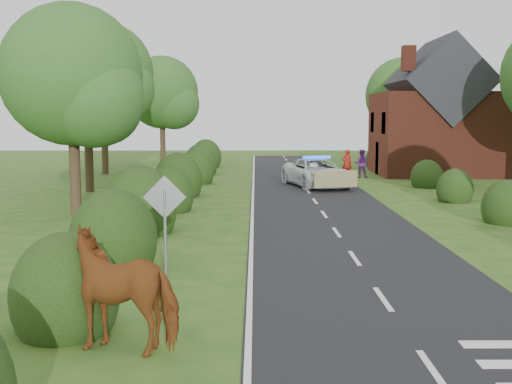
{
  "coord_description": "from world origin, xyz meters",
  "views": [
    {
      "loc": [
        -2.78,
        -13.56,
        3.99
      ],
      "look_at": [
        -2.75,
        8.9,
        1.3
      ],
      "focal_mm": 45.0,
      "sensor_mm": 36.0,
      "label": 1
    }
  ],
  "objects_px": {
    "cow": "(127,297)",
    "pedestrian_red": "(347,163)",
    "road_sign": "(165,211)",
    "police_van": "(317,173)",
    "pedestrian_purple": "(361,164)"
  },
  "relations": [
    {
      "from": "road_sign",
      "to": "police_van",
      "type": "height_order",
      "value": "road_sign"
    },
    {
      "from": "police_van",
      "to": "pedestrian_red",
      "type": "height_order",
      "value": "pedestrian_red"
    },
    {
      "from": "cow",
      "to": "pedestrian_purple",
      "type": "xyz_separation_m",
      "value": [
        9.05,
        30.28,
        0.04
      ]
    },
    {
      "from": "cow",
      "to": "police_van",
      "type": "bearing_deg",
      "value": 177.07
    },
    {
      "from": "cow",
      "to": "pedestrian_red",
      "type": "height_order",
      "value": "pedestrian_red"
    },
    {
      "from": "road_sign",
      "to": "cow",
      "type": "height_order",
      "value": "road_sign"
    },
    {
      "from": "road_sign",
      "to": "police_van",
      "type": "relative_size",
      "value": 0.41
    },
    {
      "from": "pedestrian_red",
      "to": "road_sign",
      "type": "bearing_deg",
      "value": 63.31
    },
    {
      "from": "pedestrian_red",
      "to": "pedestrian_purple",
      "type": "bearing_deg",
      "value": 146.25
    },
    {
      "from": "pedestrian_red",
      "to": "pedestrian_purple",
      "type": "relative_size",
      "value": 0.99
    },
    {
      "from": "road_sign",
      "to": "pedestrian_purple",
      "type": "height_order",
      "value": "road_sign"
    },
    {
      "from": "pedestrian_purple",
      "to": "police_van",
      "type": "bearing_deg",
      "value": 71.41
    },
    {
      "from": "road_sign",
      "to": "pedestrian_purple",
      "type": "bearing_deg",
      "value": 70.5
    },
    {
      "from": "cow",
      "to": "pedestrian_red",
      "type": "distance_m",
      "value": 31.75
    },
    {
      "from": "road_sign",
      "to": "cow",
      "type": "bearing_deg",
      "value": -90.08
    }
  ]
}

